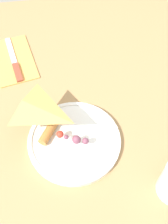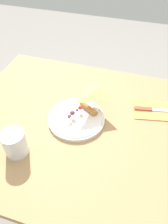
{
  "view_description": "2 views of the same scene",
  "coord_description": "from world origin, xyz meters",
  "px_view_note": "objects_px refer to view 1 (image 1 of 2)",
  "views": [
    {
      "loc": [
        -0.42,
        0.04,
        1.42
      ],
      "look_at": [
        -0.02,
        -0.02,
        0.83
      ],
      "focal_mm": 45.0,
      "sensor_mm": 36.0,
      "label": 1
    },
    {
      "loc": [
        0.14,
        -0.58,
        1.45
      ],
      "look_at": [
        -0.04,
        0.0,
        0.83
      ],
      "focal_mm": 35.0,
      "sensor_mm": 36.0,
      "label": 2
    }
  ],
  "objects_px": {
    "dining_table": "(77,137)",
    "butter_knife": "(14,61)",
    "napkin_folded": "(14,60)",
    "plate_pizza": "(74,140)"
  },
  "relations": [
    {
      "from": "napkin_folded",
      "to": "butter_knife",
      "type": "relative_size",
      "value": 1.1
    },
    {
      "from": "napkin_folded",
      "to": "butter_knife",
      "type": "distance_m",
      "value": 0.01
    },
    {
      "from": "dining_table",
      "to": "butter_knife",
      "type": "relative_size",
      "value": 5.53
    },
    {
      "from": "dining_table",
      "to": "butter_knife",
      "type": "height_order",
      "value": "butter_knife"
    },
    {
      "from": "plate_pizza",
      "to": "butter_knife",
      "type": "xyz_separation_m",
      "value": [
        0.32,
        0.15,
        -0.01
      ]
    },
    {
      "from": "napkin_folded",
      "to": "butter_knife",
      "type": "bearing_deg",
      "value": -168.75
    },
    {
      "from": "dining_table",
      "to": "napkin_folded",
      "type": "height_order",
      "value": "napkin_folded"
    },
    {
      "from": "dining_table",
      "to": "butter_knife",
      "type": "bearing_deg",
      "value": 34.9
    },
    {
      "from": "dining_table",
      "to": "butter_knife",
      "type": "distance_m",
      "value": 0.32
    },
    {
      "from": "butter_knife",
      "to": "plate_pizza",
      "type": "bearing_deg",
      "value": -165.53
    }
  ]
}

